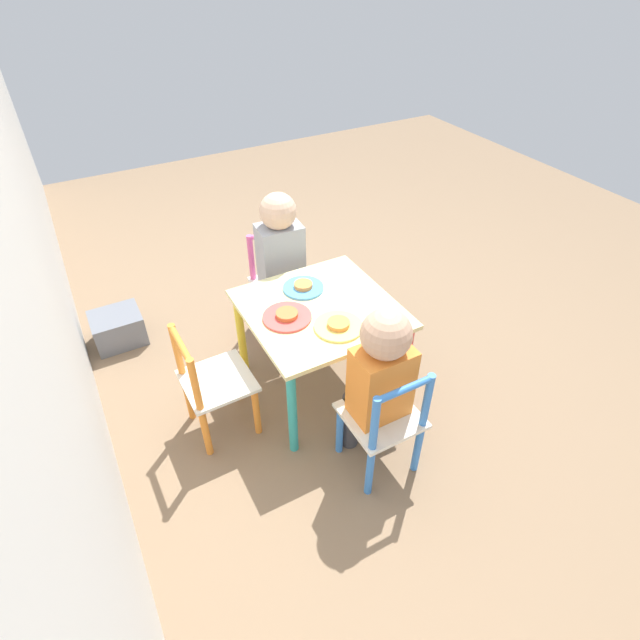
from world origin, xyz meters
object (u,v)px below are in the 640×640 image
object	(u,v)px
chair_pink	(279,285)
plate_left	(338,326)
storage_bin	(118,328)
child_right	(282,256)
plate_right	(303,287)
kids_table	(320,319)
chair_orange	(212,385)
chair_blue	(384,422)
plate_back	(287,316)
child_left	(379,375)

from	to	relation	value
chair_pink	plate_left	distance (m)	0.66
storage_bin	chair_pink	bearing A→B (deg)	-109.33
child_right	plate_left	bearing A→B (deg)	-88.98
child_right	plate_right	bearing A→B (deg)	-92.09
child_right	storage_bin	xyz separation A→B (m)	(0.33, 0.76, -0.37)
kids_table	child_right	xyz separation A→B (m)	(0.42, -0.03, 0.07)
chair_orange	chair_blue	bearing A→B (deg)	-135.69
child_right	storage_bin	world-z (taller)	child_right
child_right	storage_bin	distance (m)	0.91
chair_blue	plate_left	distance (m)	0.40
chair_orange	plate_back	bearing A→B (deg)	-89.46
chair_blue	chair_pink	size ratio (longest dim) A/B	1.00
chair_pink	plate_right	distance (m)	0.40
plate_left	chair_pink	bearing A→B (deg)	-3.05
chair_orange	plate_right	distance (m)	0.55
chair_blue	child_left	bearing A→B (deg)	-90.00
child_right	plate_right	distance (m)	0.28
kids_table	chair_orange	distance (m)	0.50
plate_back	chair_orange	bearing A→B (deg)	91.79
chair_pink	plate_back	distance (m)	0.56
plate_back	chair_blue	bearing A→B (deg)	-163.29
plate_right	plate_back	xyz separation A→B (m)	(-0.15, 0.15, 0.00)
chair_blue	plate_back	bearing A→B (deg)	-73.16
plate_right	plate_back	size ratio (longest dim) A/B	0.90
kids_table	storage_bin	size ratio (longest dim) A/B	2.49
chair_blue	plate_back	world-z (taller)	chair_blue
plate_right	plate_left	bearing A→B (deg)	180.00
chair_blue	plate_back	xyz separation A→B (m)	(0.48, 0.15, 0.21)
chair_blue	plate_left	size ratio (longest dim) A/B	2.68
plate_right	plate_back	bearing A→B (deg)	135.00
chair_orange	child_left	bearing A→B (deg)	-131.80
chair_blue	child_left	distance (m)	0.20
plate_back	storage_bin	size ratio (longest dim) A/B	0.82
chair_pink	plate_right	world-z (taller)	chair_pink
chair_orange	plate_back	size ratio (longest dim) A/B	2.63
chair_blue	chair_orange	size ratio (longest dim) A/B	1.00
storage_bin	plate_right	bearing A→B (deg)	-129.58
chair_orange	plate_right	size ratio (longest dim) A/B	2.93
chair_blue	storage_bin	world-z (taller)	chair_blue
chair_blue	child_right	xyz separation A→B (m)	(0.91, -0.03, 0.20)
plate_back	plate_left	bearing A→B (deg)	-135.00
plate_left	storage_bin	distance (m)	1.22
chair_blue	child_left	xyz separation A→B (m)	(0.06, -0.00, 0.19)
plate_left	plate_back	distance (m)	0.21
child_left	chair_blue	bearing A→B (deg)	90.00
chair_blue	plate_left	world-z (taller)	chair_blue
chair_orange	plate_back	distance (m)	0.40
child_left	plate_left	size ratio (longest dim) A/B	3.78
kids_table	storage_bin	distance (m)	1.09
plate_left	kids_table	bearing A→B (deg)	-0.00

